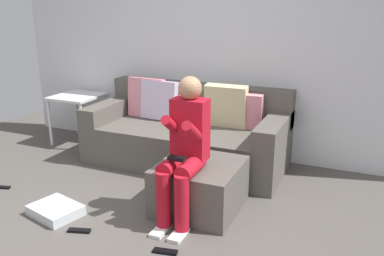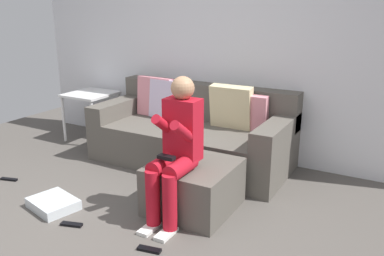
% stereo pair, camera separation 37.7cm
% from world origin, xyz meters
% --- Properties ---
extents(ground_plane, '(6.74, 6.74, 0.00)m').
position_xyz_m(ground_plane, '(0.00, 0.00, 0.00)').
color(ground_plane, '#544F49').
extents(wall_back, '(5.19, 0.10, 2.43)m').
position_xyz_m(wall_back, '(0.00, 2.28, 1.22)').
color(wall_back, silver).
rests_on(wall_back, ground_plane).
extents(couch_sectional, '(2.19, 0.99, 0.91)m').
position_xyz_m(couch_sectional, '(-0.08, 1.81, 0.34)').
color(couch_sectional, '#59544C').
rests_on(couch_sectional, ground_plane).
extents(ottoman, '(0.69, 0.72, 0.42)m').
position_xyz_m(ottoman, '(0.47, 0.82, 0.21)').
color(ottoman, '#59544C').
rests_on(ottoman, ground_plane).
extents(person_seated, '(0.30, 0.61, 1.19)m').
position_xyz_m(person_seated, '(0.42, 0.61, 0.63)').
color(person_seated, red).
rests_on(person_seated, ground_plane).
extents(storage_bin, '(0.48, 0.42, 0.09)m').
position_xyz_m(storage_bin, '(-0.62, 0.21, 0.04)').
color(storage_bin, silver).
rests_on(storage_bin, ground_plane).
extents(side_table, '(0.56, 0.59, 0.63)m').
position_xyz_m(side_table, '(-1.66, 1.88, 0.54)').
color(side_table, white).
rests_on(side_table, ground_plane).
extents(remote_near_ottoman, '(0.19, 0.09, 0.02)m').
position_xyz_m(remote_near_ottoman, '(0.50, 0.09, 0.01)').
color(remote_near_ottoman, black).
rests_on(remote_near_ottoman, ground_plane).
extents(remote_by_storage_bin, '(0.19, 0.10, 0.02)m').
position_xyz_m(remote_by_storage_bin, '(-0.26, 0.07, 0.01)').
color(remote_by_storage_bin, black).
rests_on(remote_by_storage_bin, ground_plane).
extents(remote_under_side_table, '(0.19, 0.09, 0.02)m').
position_xyz_m(remote_under_side_table, '(-1.48, 0.41, 0.01)').
color(remote_under_side_table, black).
rests_on(remote_under_side_table, ground_plane).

